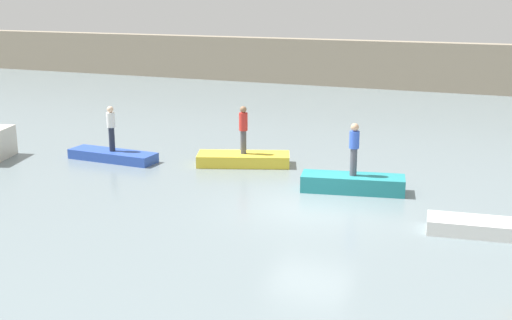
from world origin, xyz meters
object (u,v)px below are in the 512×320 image
rowboat_blue (113,156)px  person_blue_shirt (354,146)px  rowboat_yellow (243,159)px  person_red_shirt (243,127)px  rowboat_teal (353,183)px  rowboat_white (485,228)px  person_white_shirt (111,126)px

rowboat_blue → person_blue_shirt: person_blue_shirt is taller
rowboat_yellow → person_red_shirt: bearing=0.0°
rowboat_blue → rowboat_teal: (9.53, -0.45, 0.09)m
rowboat_blue → rowboat_teal: size_ratio=1.07×
rowboat_blue → person_blue_shirt: bearing=-1.0°
rowboat_white → person_red_shirt: person_red_shirt is taller
rowboat_blue → rowboat_white: (13.76, -2.92, 0.01)m
rowboat_white → person_white_shirt: bearing=160.7°
rowboat_blue → person_blue_shirt: (9.53, -0.45, 1.33)m
rowboat_yellow → person_red_shirt: (0.00, 0.00, 1.23)m
rowboat_teal → person_blue_shirt: size_ratio=1.93×
rowboat_blue → person_white_shirt: person_white_shirt is taller
rowboat_white → person_blue_shirt: (-4.23, 2.47, 1.31)m
rowboat_teal → person_red_shirt: size_ratio=1.84×
person_red_shirt → rowboat_white: bearing=-25.5°
rowboat_teal → person_blue_shirt: person_blue_shirt is taller
person_blue_shirt → rowboat_yellow: bearing=159.3°
rowboat_blue → rowboat_teal: 9.54m
rowboat_blue → rowboat_white: size_ratio=1.18×
person_red_shirt → person_blue_shirt: bearing=-20.7°
rowboat_teal → person_blue_shirt: 1.24m
person_white_shirt → person_blue_shirt: person_blue_shirt is taller
rowboat_yellow → rowboat_white: rowboat_yellow is taller
rowboat_teal → person_blue_shirt: (0.00, 0.00, 1.24)m
person_white_shirt → person_red_shirt: person_red_shirt is taller
rowboat_blue → person_red_shirt: (4.92, 1.29, 1.26)m
rowboat_yellow → rowboat_teal: bearing=-40.8°
rowboat_blue → rowboat_teal: rowboat_teal is taller
person_blue_shirt → person_red_shirt: person_blue_shirt is taller
rowboat_white → rowboat_teal: bearing=142.4°
rowboat_white → person_red_shirt: 9.87m
person_white_shirt → person_blue_shirt: size_ratio=1.02×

